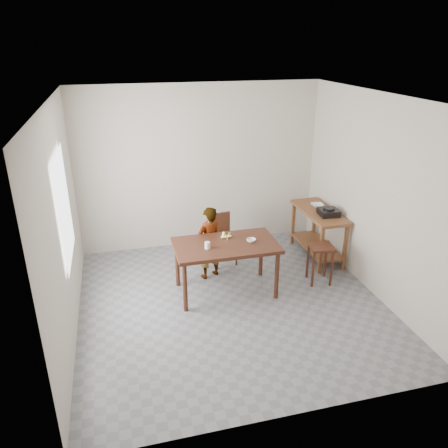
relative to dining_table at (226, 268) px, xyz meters
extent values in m
cube|color=slate|center=(0.00, -0.30, -0.40)|extent=(4.00, 4.00, 0.04)
cube|color=white|center=(0.00, -0.30, 2.35)|extent=(4.00, 4.00, 0.04)
cube|color=beige|center=(0.00, 1.72, 0.98)|extent=(4.00, 0.04, 2.70)
cube|color=beige|center=(0.00, -2.32, 0.98)|extent=(4.00, 0.04, 2.70)
cube|color=beige|center=(-2.02, -0.30, 0.98)|extent=(0.04, 4.00, 2.70)
cube|color=beige|center=(2.02, -0.30, 0.98)|extent=(0.04, 4.00, 2.70)
cube|color=white|center=(-1.97, -0.10, 1.12)|extent=(0.02, 1.10, 1.30)
imported|color=silver|center=(-0.13, 0.48, 0.18)|extent=(0.48, 0.41, 1.11)
cylinder|color=white|center=(-0.27, -0.08, 0.42)|extent=(0.08, 0.08, 0.09)
imported|color=white|center=(0.35, -0.02, 0.40)|extent=(0.16, 0.16, 0.04)
imported|color=white|center=(1.75, 0.87, 0.45)|extent=(0.22, 0.22, 0.05)
cube|color=black|center=(1.77, 0.49, 0.47)|extent=(0.31, 0.31, 0.10)
camera|label=1|loc=(-1.35, -5.16, 2.94)|focal=35.00mm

